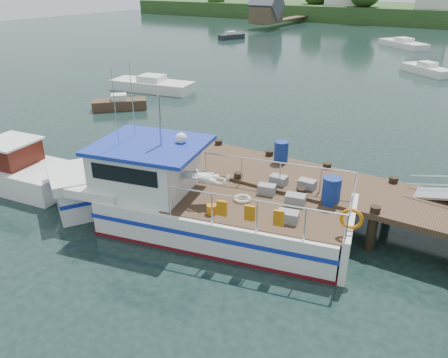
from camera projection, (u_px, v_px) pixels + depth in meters
The scene contains 8 objects.
ground_plane at pixel (265, 200), 17.56m from camera, with size 160.00×160.00×0.00m, color black.
lobster_boat at pixel (185, 200), 15.36m from camera, with size 11.78×5.41×5.64m.
work_boat at pixel (0, 167), 18.98m from camera, with size 7.99×3.22×4.18m.
moored_rowboat at pixel (120, 104), 29.41m from camera, with size 3.41×3.32×1.03m.
moored_a at pixel (152, 85), 34.20m from camera, with size 6.79×3.21×1.20m.
moored_b at pixel (427, 70), 40.00m from camera, with size 5.00×4.44×1.11m.
moored_d at pixel (403, 44), 54.94m from camera, with size 6.82×6.29×1.18m.
moored_e at pixel (232, 36), 62.21m from camera, with size 2.69×4.09×1.07m.
Camera 1 is at (6.74, -14.11, 8.20)m, focal length 35.00 mm.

